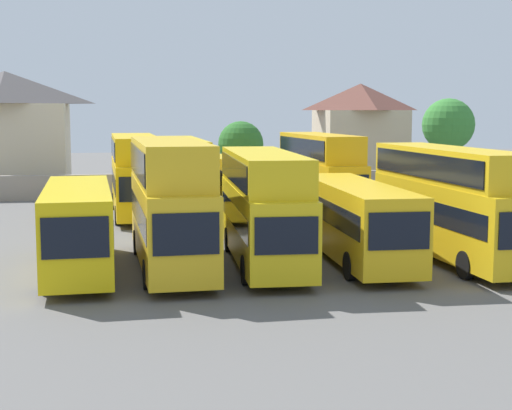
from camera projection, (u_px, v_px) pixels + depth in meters
The scene contains 15 objects.
ground at pixel (215, 210), 49.80m from camera, with size 140.00×140.00×0.00m, color #605E5B.
depot_boundary_wall at pixel (201, 185), 57.29m from camera, with size 56.00×0.50×1.80m, color gray.
bus_1 at pixel (78, 224), 30.54m from camera, with size 2.84×10.63×3.43m.
bus_2 at pixel (170, 197), 31.22m from camera, with size 2.85×11.25×5.20m.
bus_3 at pixel (264, 202), 31.94m from camera, with size 3.06×11.21×4.69m.
bus_4 at pixel (355, 217), 32.74m from camera, with size 2.91×11.38×3.33m.
bus_5 at pixel (450, 197), 33.11m from camera, with size 2.79×11.94×4.82m.
bus_6 at pixel (135, 171), 46.82m from camera, with size 2.84×11.34×4.88m.
bus_7 at pixel (181, 172), 47.26m from camera, with size 2.73×11.91×4.67m.
bus_8 at pixel (242, 183), 47.67m from camera, with size 3.48×12.19×3.42m.
bus_9 at pixel (320, 169), 48.49m from camera, with size 3.12×10.65×4.92m.
house_terrace_left at pixel (7, 130), 61.58m from camera, with size 9.95×7.94×9.47m.
house_terrace_centre at pixel (360, 133), 67.61m from camera, with size 7.48×6.43×8.70m.
tree_left_of_lot at pixel (448, 125), 58.05m from camera, with size 3.93×3.93×7.29m.
tree_behind_wall at pixel (241, 144), 59.97m from camera, with size 3.53×3.53×5.57m.
Camera 1 is at (-6.15, -31.08, 6.44)m, focal length 54.32 mm.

